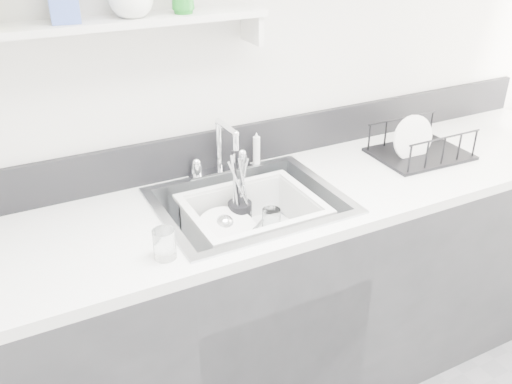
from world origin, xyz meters
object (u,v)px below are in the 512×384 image
sink (250,223)px  counter_run (250,305)px  dish_rack (421,140)px  wash_tub (253,224)px

sink → counter_run: bearing=0.0°
sink → dish_rack: size_ratio=1.70×
sink → wash_tub: 0.03m
sink → wash_tub: sink is taller
wash_tub → dish_rack: size_ratio=1.20×
counter_run → dish_rack: 0.96m
sink → wash_tub: (-0.00, -0.02, 0.01)m
sink → dish_rack: dish_rack is taller
sink → dish_rack: 0.82m
counter_run → wash_tub: wash_tub is taller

